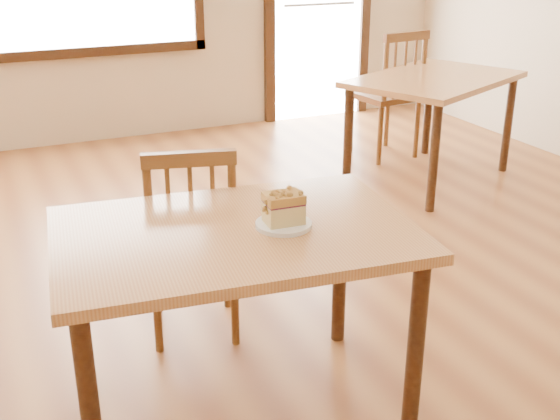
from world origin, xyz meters
name	(u,v)px	position (x,y,z in m)	size (l,w,h in m)	color
cafe_table_main	(235,254)	(0.00, 0.11, 0.65)	(1.31, 0.95, 0.75)	#B37D45
cafe_chair_main	(192,240)	(0.01, 0.70, 0.46)	(0.50, 0.50, 0.91)	brown
cafe_table_second	(434,90)	(2.20, 2.00, 0.65)	(1.44, 1.24, 0.75)	#B37D45
cafe_chair_second	(389,94)	(2.22, 2.59, 0.51)	(0.51, 0.51, 1.01)	brown
plate	(284,225)	(0.16, 0.06, 0.76)	(0.20, 0.20, 0.02)	white
cake_slice	(283,206)	(0.16, 0.06, 0.83)	(0.14, 0.11, 0.12)	tan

